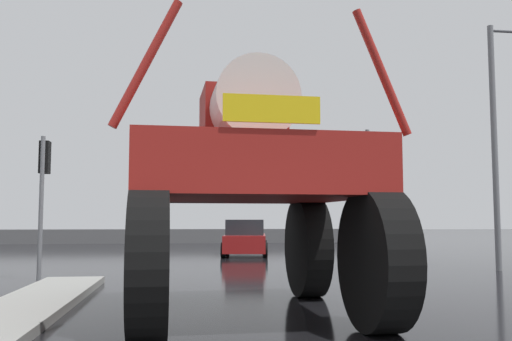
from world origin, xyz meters
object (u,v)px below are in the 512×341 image
object	(u,v)px
oversize_sprayer	(246,188)
streetlight_near_right	(499,132)
traffic_signal_near_left	(44,175)
sedan_ahead	(245,239)
traffic_signal_near_right	(366,169)

from	to	relation	value
oversize_sprayer	streetlight_near_right	bearing A→B (deg)	-54.32
traffic_signal_near_left	sedan_ahead	bearing A→B (deg)	55.50
traffic_signal_near_left	streetlight_near_right	bearing A→B (deg)	4.38
traffic_signal_near_left	oversize_sprayer	bearing A→B (deg)	-51.23
oversize_sprayer	streetlight_near_right	world-z (taller)	streetlight_near_right
oversize_sprayer	sedan_ahead	bearing A→B (deg)	-8.72
traffic_signal_near_left	traffic_signal_near_right	size ratio (longest dim) A/B	0.91
streetlight_near_right	sedan_ahead	bearing A→B (deg)	130.92
traffic_signal_near_right	streetlight_near_right	xyz separation A→B (m)	(4.57, 1.01, 1.30)
traffic_signal_near_right	streetlight_near_right	size ratio (longest dim) A/B	0.53
traffic_signal_near_right	traffic_signal_near_left	bearing A→B (deg)	179.97
oversize_sprayer	traffic_signal_near_right	size ratio (longest dim) A/B	1.44
traffic_signal_near_right	oversize_sprayer	bearing A→B (deg)	-124.87
streetlight_near_right	traffic_signal_near_right	bearing A→B (deg)	-167.51
traffic_signal_near_right	streetlight_near_right	world-z (taller)	streetlight_near_right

